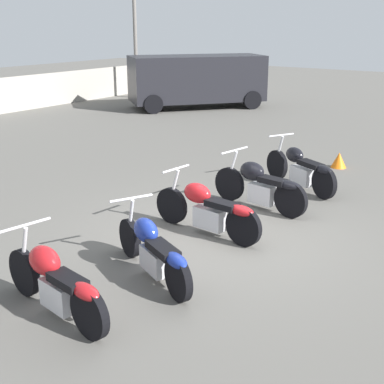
{
  "coord_description": "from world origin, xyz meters",
  "views": [
    {
      "loc": [
        -6.62,
        -4.23,
        3.28
      ],
      "look_at": [
        0.0,
        0.51,
        0.65
      ],
      "focal_mm": 50.0,
      "sensor_mm": 36.0,
      "label": 1
    }
  ],
  "objects_px": {
    "motorcycle_slot_0": "(55,282)",
    "motorcycle_slot_3": "(260,185)",
    "traffic_cone_near": "(339,160)",
    "parked_van": "(197,79)",
    "motorcycle_slot_4": "(301,169)",
    "motorcycle_slot_2": "(208,209)",
    "motorcycle_slot_1": "(153,250)"
  },
  "relations": [
    {
      "from": "motorcycle_slot_0",
      "to": "motorcycle_slot_4",
      "type": "bearing_deg",
      "value": 6.99
    },
    {
      "from": "motorcycle_slot_3",
      "to": "motorcycle_slot_4",
      "type": "xyz_separation_m",
      "value": [
        1.55,
        -0.09,
        -0.02
      ]
    },
    {
      "from": "motorcycle_slot_0",
      "to": "motorcycle_slot_3",
      "type": "bearing_deg",
      "value": 7.44
    },
    {
      "from": "motorcycle_slot_0",
      "to": "parked_van",
      "type": "bearing_deg",
      "value": 38.11
    },
    {
      "from": "motorcycle_slot_4",
      "to": "motorcycle_slot_0",
      "type": "bearing_deg",
      "value": -154.64
    },
    {
      "from": "motorcycle_slot_0",
      "to": "motorcycle_slot_3",
      "type": "distance_m",
      "value": 4.63
    },
    {
      "from": "motorcycle_slot_0",
      "to": "traffic_cone_near",
      "type": "relative_size",
      "value": 5.52
    },
    {
      "from": "motorcycle_slot_0",
      "to": "motorcycle_slot_1",
      "type": "height_order",
      "value": "motorcycle_slot_0"
    },
    {
      "from": "motorcycle_slot_3",
      "to": "motorcycle_slot_4",
      "type": "distance_m",
      "value": 1.55
    },
    {
      "from": "motorcycle_slot_2",
      "to": "traffic_cone_near",
      "type": "relative_size",
      "value": 5.86
    },
    {
      "from": "parked_van",
      "to": "traffic_cone_near",
      "type": "height_order",
      "value": "parked_van"
    },
    {
      "from": "traffic_cone_near",
      "to": "motorcycle_slot_0",
      "type": "bearing_deg",
      "value": 178.32
    },
    {
      "from": "motorcycle_slot_1",
      "to": "motorcycle_slot_3",
      "type": "distance_m",
      "value": 3.24
    },
    {
      "from": "motorcycle_slot_0",
      "to": "motorcycle_slot_2",
      "type": "bearing_deg",
      "value": 8.32
    },
    {
      "from": "motorcycle_slot_3",
      "to": "motorcycle_slot_4",
      "type": "height_order",
      "value": "motorcycle_slot_3"
    },
    {
      "from": "motorcycle_slot_4",
      "to": "parked_van",
      "type": "bearing_deg",
      "value": 73.72
    },
    {
      "from": "motorcycle_slot_0",
      "to": "parked_van",
      "type": "height_order",
      "value": "parked_van"
    },
    {
      "from": "motorcycle_slot_2",
      "to": "motorcycle_slot_3",
      "type": "relative_size",
      "value": 1.05
    },
    {
      "from": "motorcycle_slot_1",
      "to": "parked_van",
      "type": "distance_m",
      "value": 14.54
    },
    {
      "from": "traffic_cone_near",
      "to": "motorcycle_slot_2",
      "type": "bearing_deg",
      "value": 177.7
    },
    {
      "from": "motorcycle_slot_2",
      "to": "parked_van",
      "type": "height_order",
      "value": "parked_van"
    },
    {
      "from": "parked_van",
      "to": "traffic_cone_near",
      "type": "xyz_separation_m",
      "value": [
        -5.39,
        -7.83,
        -0.93
      ]
    },
    {
      "from": "motorcycle_slot_2",
      "to": "traffic_cone_near",
      "type": "xyz_separation_m",
      "value": [
        5.14,
        -0.21,
        -0.24
      ]
    },
    {
      "from": "motorcycle_slot_0",
      "to": "motorcycle_slot_4",
      "type": "xyz_separation_m",
      "value": [
        6.17,
        -0.21,
        -0.0
      ]
    },
    {
      "from": "traffic_cone_near",
      "to": "motorcycle_slot_3",
      "type": "bearing_deg",
      "value": 178.11
    },
    {
      "from": "parked_van",
      "to": "traffic_cone_near",
      "type": "bearing_deg",
      "value": -176.22
    },
    {
      "from": "motorcycle_slot_3",
      "to": "motorcycle_slot_2",
      "type": "bearing_deg",
      "value": -175.3
    },
    {
      "from": "motorcycle_slot_1",
      "to": "parked_van",
      "type": "xyz_separation_m",
      "value": [
        12.2,
        7.88,
        0.71
      ]
    },
    {
      "from": "motorcycle_slot_3",
      "to": "traffic_cone_near",
      "type": "bearing_deg",
      "value": 6.05
    },
    {
      "from": "motorcycle_slot_0",
      "to": "traffic_cone_near",
      "type": "xyz_separation_m",
      "value": [
        8.21,
        -0.24,
        -0.24
      ]
    },
    {
      "from": "motorcycle_slot_1",
      "to": "motorcycle_slot_4",
      "type": "height_order",
      "value": "motorcycle_slot_4"
    },
    {
      "from": "motorcycle_slot_3",
      "to": "traffic_cone_near",
      "type": "height_order",
      "value": "motorcycle_slot_3"
    }
  ]
}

